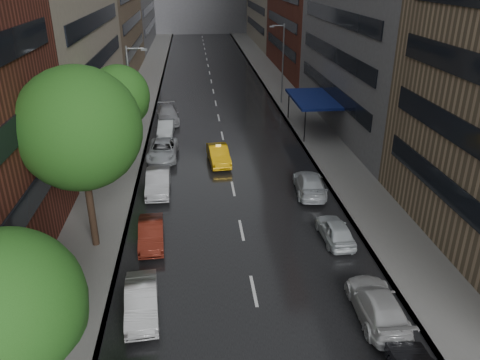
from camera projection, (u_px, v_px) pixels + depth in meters
The scene contains 12 objects.
road at pixel (214, 95), 59.70m from camera, with size 14.00×140.00×0.01m, color black.
sidewalk_left at pixel (143, 96), 58.85m from camera, with size 4.00×140.00×0.15m, color gray.
sidewalk_right at pixel (283, 93), 60.50m from camera, with size 4.00×140.00×0.15m, color gray.
tree_near at pixel (5, 307), 14.26m from camera, with size 4.90×4.90×7.81m.
tree_mid at pixel (79, 129), 24.29m from camera, with size 6.55×6.55×10.44m.
tree_far at pixel (119, 96), 37.67m from camera, with size 4.95×4.95×7.89m.
taxi at pixel (219, 155), 38.57m from camera, with size 1.55×4.45×1.47m, color #EEAA0C.
parked_cars_left at pixel (159, 177), 34.44m from camera, with size 2.72×42.72×1.58m.
parked_cars_right at pixel (346, 249), 25.71m from camera, with size 2.49×22.30×1.44m.
street_lamp_left at pixel (132, 99), 38.86m from camera, with size 1.74×0.22×9.00m.
street_lamp_right at pixel (282, 62), 53.86m from camera, with size 1.74×0.22×9.00m.
awning at pixel (313, 99), 45.64m from camera, with size 4.00×8.00×3.12m.
Camera 1 is at (-2.60, -8.90, 14.76)m, focal length 35.00 mm.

